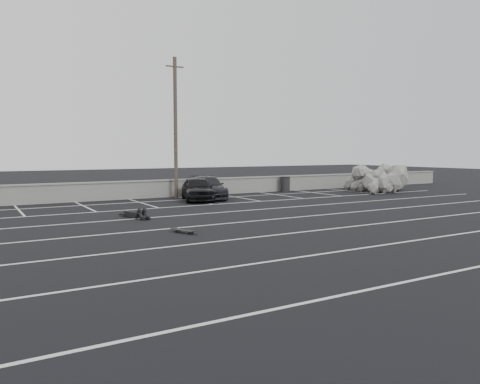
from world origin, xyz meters
TOP-DOWN VIEW (x-y plane):
  - ground at (0.00, 0.00)m, footprint 120.00×120.00m
  - seawall at (0.00, 14.00)m, footprint 50.00×0.45m
  - stall_lines at (-0.08, 4.41)m, footprint 36.00×20.05m
  - car_left at (1.14, 11.21)m, footprint 2.76×4.27m
  - car_right at (2.14, 12.00)m, footprint 3.00×4.80m
  - utility_pole at (0.69, 13.20)m, footprint 1.10×0.22m
  - trash_bin at (8.83, 13.38)m, footprint 0.85×0.85m
  - riprap_pile at (15.05, 10.24)m, footprint 5.37×4.38m
  - person at (-4.09, 6.58)m, footprint 1.61×2.65m
  - skateboard at (-3.81, 1.88)m, footprint 0.54×0.91m

SIDE VIEW (x-z plane):
  - ground at x=0.00m, z-range 0.00..0.00m
  - stall_lines at x=-0.08m, z-range 0.00..0.01m
  - skateboard at x=-3.81m, z-range 0.03..0.14m
  - person at x=-4.09m, z-range 0.00..0.48m
  - trash_bin at x=8.83m, z-range 0.01..1.05m
  - seawall at x=0.00m, z-range 0.02..1.08m
  - riprap_pile at x=15.05m, z-range -0.18..1.43m
  - car_right at x=2.14m, z-range 0.00..1.30m
  - car_left at x=1.14m, z-range 0.00..1.35m
  - utility_pole at x=0.69m, z-range 0.05..8.29m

